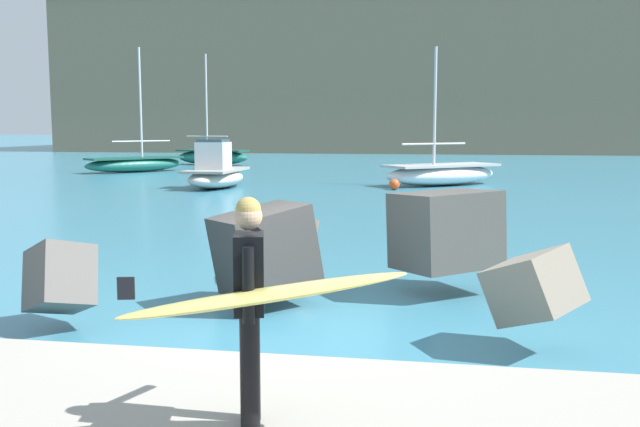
{
  "coord_description": "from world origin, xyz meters",
  "views": [
    {
      "loc": [
        1.75,
        -8.57,
        2.53
      ],
      "look_at": [
        0.16,
        0.5,
        1.4
      ],
      "focal_mm": 39.73,
      "sensor_mm": 36.0,
      "label": 1
    }
  ],
  "objects_px": {
    "surfer_with_board": "(254,297)",
    "boat_near_left": "(441,174)",
    "boat_near_centre": "(212,156)",
    "boat_mid_left": "(216,173)",
    "boat_near_right": "(135,163)",
    "mooring_buoy_inner": "(394,184)"
  },
  "relations": [
    {
      "from": "boat_mid_left",
      "to": "mooring_buoy_inner",
      "type": "bearing_deg",
      "value": 2.69
    },
    {
      "from": "mooring_buoy_inner",
      "to": "boat_near_left",
      "type": "bearing_deg",
      "value": 54.78
    },
    {
      "from": "surfer_with_board",
      "to": "boat_near_left",
      "type": "bearing_deg",
      "value": 87.23
    },
    {
      "from": "boat_near_left",
      "to": "boat_near_centre",
      "type": "xyz_separation_m",
      "value": [
        -15.13,
        14.19,
        0.06
      ]
    },
    {
      "from": "surfer_with_board",
      "to": "mooring_buoy_inner",
      "type": "xyz_separation_m",
      "value": [
        -0.58,
        23.58,
        -1.06
      ]
    },
    {
      "from": "boat_near_left",
      "to": "mooring_buoy_inner",
      "type": "height_order",
      "value": "boat_near_left"
    },
    {
      "from": "boat_mid_left",
      "to": "surfer_with_board",
      "type": "bearing_deg",
      "value": -71.06
    },
    {
      "from": "surfer_with_board",
      "to": "boat_mid_left",
      "type": "xyz_separation_m",
      "value": [
        -7.97,
        23.23,
        -0.66
      ]
    },
    {
      "from": "surfer_with_board",
      "to": "boat_near_right",
      "type": "xyz_separation_m",
      "value": [
        -15.74,
        32.44,
        -0.79
      ]
    },
    {
      "from": "mooring_buoy_inner",
      "to": "surfer_with_board",
      "type": "bearing_deg",
      "value": -88.58
    },
    {
      "from": "boat_near_centre",
      "to": "boat_near_right",
      "type": "distance_m",
      "value": 8.17
    },
    {
      "from": "surfer_with_board",
      "to": "boat_near_left",
      "type": "relative_size",
      "value": 0.36
    },
    {
      "from": "boat_near_right",
      "to": "boat_near_centre",
      "type": "bearing_deg",
      "value": 76.76
    },
    {
      "from": "boat_near_centre",
      "to": "boat_mid_left",
      "type": "bearing_deg",
      "value": -71.05
    },
    {
      "from": "boat_near_left",
      "to": "mooring_buoy_inner",
      "type": "distance_m",
      "value": 3.22
    },
    {
      "from": "boat_mid_left",
      "to": "boat_near_centre",
      "type": "bearing_deg",
      "value": 108.95
    },
    {
      "from": "boat_near_right",
      "to": "mooring_buoy_inner",
      "type": "height_order",
      "value": "boat_near_right"
    },
    {
      "from": "boat_near_centre",
      "to": "boat_mid_left",
      "type": "height_order",
      "value": "boat_near_centre"
    },
    {
      "from": "surfer_with_board",
      "to": "boat_near_centre",
      "type": "xyz_separation_m",
      "value": [
        -13.86,
        40.39,
        -0.71
      ]
    },
    {
      "from": "boat_near_centre",
      "to": "boat_mid_left",
      "type": "relative_size",
      "value": 1.78
    },
    {
      "from": "boat_near_left",
      "to": "boat_near_right",
      "type": "distance_m",
      "value": 18.11
    },
    {
      "from": "surfer_with_board",
      "to": "mooring_buoy_inner",
      "type": "bearing_deg",
      "value": 91.42
    }
  ]
}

